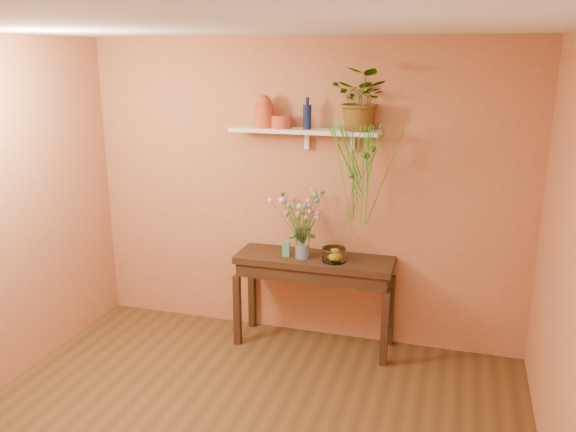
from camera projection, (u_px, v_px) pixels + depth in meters
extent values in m
plane|color=silver|center=(203.00, 25.00, 3.08)|extent=(4.00, 4.00, 0.00)
cube|color=#C5724A|center=(302.00, 192.00, 5.29)|extent=(4.00, 0.04, 2.70)
cube|color=#3B2718|center=(314.00, 260.00, 5.16)|extent=(1.38, 0.44, 0.06)
cube|color=#3B2718|center=(314.00, 270.00, 5.19)|extent=(1.32, 0.41, 0.12)
cube|color=#3B2718|center=(237.00, 310.00, 5.29)|extent=(0.06, 0.06, 0.66)
cube|color=#3B2718|center=(385.00, 329.00, 4.93)|extent=(0.06, 0.06, 0.66)
cube|color=#3B2718|center=(252.00, 294.00, 5.65)|extent=(0.06, 0.06, 0.66)
cube|color=#3B2718|center=(390.00, 311.00, 5.28)|extent=(0.06, 0.06, 0.66)
cube|color=white|center=(304.00, 131.00, 5.00)|extent=(1.30, 0.24, 0.04)
cube|color=white|center=(307.00, 140.00, 5.12)|extent=(0.04, 0.05, 0.15)
cube|color=white|center=(353.00, 142.00, 5.01)|extent=(0.04, 0.05, 0.15)
cylinder|color=#B94926|center=(264.00, 116.00, 5.06)|extent=(0.19, 0.19, 0.20)
sphere|color=#B94926|center=(264.00, 103.00, 5.03)|extent=(0.13, 0.13, 0.13)
cylinder|color=#B94926|center=(281.00, 122.00, 5.03)|extent=(0.18, 0.18, 0.11)
cylinder|color=#0F1A3F|center=(307.00, 117.00, 4.96)|extent=(0.08, 0.08, 0.20)
cylinder|color=#0F1A3F|center=(307.00, 101.00, 4.92)|extent=(0.03, 0.03, 0.06)
imported|color=#306A1A|center=(362.00, 99.00, 4.81)|extent=(0.56, 0.52, 0.51)
cylinder|color=#306A1A|center=(385.00, 177.00, 4.73)|extent=(0.30, 0.15, 0.85)
cylinder|color=green|center=(356.00, 164.00, 4.73)|extent=(0.12, 0.31, 0.65)
cylinder|color=green|center=(368.00, 146.00, 4.76)|extent=(0.07, 0.16, 0.38)
cylinder|color=#306A1A|center=(353.00, 174.00, 4.84)|extent=(0.02, 0.22, 0.84)
cylinder|color=green|center=(350.00, 155.00, 4.81)|extent=(0.18, 0.06, 0.52)
cylinder|color=green|center=(369.00, 178.00, 4.77)|extent=(0.09, 0.20, 0.87)
cylinder|color=#306A1A|center=(368.00, 167.00, 4.70)|extent=(0.05, 0.32, 0.68)
cylinder|color=green|center=(350.00, 165.00, 4.88)|extent=(0.17, 0.05, 0.71)
cylinder|color=green|center=(345.00, 161.00, 4.85)|extent=(0.25, 0.14, 0.64)
cylinder|color=#306A1A|center=(353.00, 153.00, 4.74)|extent=(0.12, 0.27, 0.48)
cylinder|color=green|center=(343.00, 179.00, 4.86)|extent=(0.16, 0.14, 0.92)
cylinder|color=green|center=(363.00, 179.00, 4.81)|extent=(0.05, 0.16, 0.90)
cylinder|color=#306A1A|center=(346.00, 160.00, 4.84)|extent=(0.30, 0.20, 0.63)
cylinder|color=green|center=(348.00, 151.00, 4.74)|extent=(0.14, 0.23, 0.45)
cylinder|color=green|center=(374.00, 152.00, 4.76)|extent=(0.10, 0.04, 0.46)
cylinder|color=#306A1A|center=(376.00, 153.00, 4.74)|extent=(0.26, 0.07, 0.47)
cylinder|color=green|center=(361.00, 170.00, 4.74)|extent=(0.16, 0.30, 0.74)
sphere|color=#306A1A|center=(367.00, 156.00, 4.77)|extent=(0.06, 0.06, 0.06)
sphere|color=#306A1A|center=(373.00, 149.00, 4.76)|extent=(0.06, 0.06, 0.06)
sphere|color=#306A1A|center=(351.00, 175.00, 4.82)|extent=(0.06, 0.06, 0.06)
sphere|color=#306A1A|center=(364.00, 154.00, 4.73)|extent=(0.06, 0.06, 0.06)
cylinder|color=white|center=(302.00, 244.00, 5.10)|extent=(0.12, 0.12, 0.26)
cylinder|color=silver|center=(302.00, 251.00, 5.12)|extent=(0.11, 0.11, 0.12)
cylinder|color=#386B28|center=(300.00, 231.00, 5.01)|extent=(0.02, 0.12, 0.26)
sphere|color=#306A1A|center=(298.00, 218.00, 4.93)|extent=(0.04, 0.04, 0.04)
cylinder|color=#386B28|center=(304.00, 225.00, 4.92)|extent=(0.08, 0.25, 0.40)
sphere|color=#4C67CC|center=(305.00, 206.00, 4.75)|extent=(0.04, 0.04, 0.04)
cylinder|color=#386B28|center=(304.00, 231.00, 5.00)|extent=(0.07, 0.13, 0.27)
sphere|color=#D348A3|center=(306.00, 218.00, 4.90)|extent=(0.04, 0.04, 0.04)
cylinder|color=#386B28|center=(310.00, 228.00, 4.95)|extent=(0.17, 0.18, 0.33)
sphere|color=#D348A3|center=(318.00, 213.00, 4.81)|extent=(0.04, 0.04, 0.04)
cylinder|color=#386B28|center=(305.00, 222.00, 4.98)|extent=(0.08, 0.12, 0.41)
sphere|color=white|center=(308.00, 201.00, 4.87)|extent=(0.03, 0.03, 0.03)
cylinder|color=#386B28|center=(309.00, 230.00, 5.01)|extent=(0.14, 0.09, 0.27)
sphere|color=white|center=(316.00, 217.00, 4.92)|extent=(0.04, 0.04, 0.04)
cylinder|color=#386B28|center=(309.00, 220.00, 4.99)|extent=(0.13, 0.07, 0.45)
sphere|color=olive|center=(315.00, 195.00, 4.89)|extent=(0.05, 0.05, 0.05)
cylinder|color=#386B28|center=(309.00, 231.00, 5.04)|extent=(0.13, 0.03, 0.24)
sphere|color=white|center=(316.00, 218.00, 4.98)|extent=(0.04, 0.04, 0.04)
cylinder|color=#386B28|center=(308.00, 218.00, 5.04)|extent=(0.10, 0.04, 0.44)
sphere|color=olive|center=(314.00, 194.00, 4.99)|extent=(0.05, 0.05, 0.05)
cylinder|color=#386B28|center=(306.00, 227.00, 5.06)|extent=(0.07, 0.02, 0.28)
sphere|color=#D348A3|center=(310.00, 212.00, 5.02)|extent=(0.05, 0.05, 0.05)
cylinder|color=#386B28|center=(312.00, 218.00, 5.06)|extent=(0.15, 0.10, 0.44)
sphere|color=#306A1A|center=(322.00, 192.00, 5.03)|extent=(0.04, 0.04, 0.04)
cylinder|color=#386B28|center=(310.00, 222.00, 5.07)|extent=(0.11, 0.09, 0.37)
sphere|color=#4C67CC|center=(317.00, 200.00, 5.05)|extent=(0.05, 0.05, 0.05)
cylinder|color=#386B28|center=(306.00, 224.00, 5.07)|extent=(0.05, 0.06, 0.33)
sphere|color=#D348A3|center=(309.00, 205.00, 5.05)|extent=(0.04, 0.04, 0.04)
cylinder|color=#386B28|center=(307.00, 217.00, 5.09)|extent=(0.06, 0.13, 0.45)
sphere|color=#D348A3|center=(312.00, 190.00, 5.08)|extent=(0.05, 0.05, 0.05)
cylinder|color=#386B28|center=(308.00, 218.00, 5.14)|extent=(0.05, 0.22, 0.39)
sphere|color=white|center=(314.00, 194.00, 5.17)|extent=(0.03, 0.03, 0.03)
cylinder|color=#386B28|center=(306.00, 227.00, 5.13)|extent=(0.03, 0.15, 0.25)
sphere|color=white|center=(310.00, 212.00, 5.16)|extent=(0.03, 0.03, 0.03)
cylinder|color=#386B28|center=(302.00, 228.00, 5.13)|extent=(0.04, 0.13, 0.24)
sphere|color=olive|center=(302.00, 213.00, 5.16)|extent=(0.05, 0.05, 0.05)
cylinder|color=#386B28|center=(301.00, 225.00, 5.11)|extent=(0.06, 0.11, 0.30)
sphere|color=white|center=(299.00, 207.00, 5.13)|extent=(0.05, 0.05, 0.05)
cylinder|color=#386B28|center=(298.00, 222.00, 5.16)|extent=(0.13, 0.20, 0.33)
sphere|color=olive|center=(294.00, 201.00, 5.23)|extent=(0.04, 0.04, 0.04)
cylinder|color=#386B28|center=(298.00, 221.00, 5.10)|extent=(0.11, 0.08, 0.37)
sphere|color=#D348A3|center=(293.00, 199.00, 5.09)|extent=(0.03, 0.03, 0.03)
cylinder|color=#386B28|center=(292.00, 218.00, 5.15)|extent=(0.23, 0.17, 0.39)
sphere|color=#306A1A|center=(282.00, 194.00, 5.20)|extent=(0.04, 0.04, 0.04)
cylinder|color=#386B28|center=(294.00, 222.00, 5.10)|extent=(0.18, 0.06, 0.35)
sphere|color=#4C67CC|center=(285.00, 201.00, 5.10)|extent=(0.04, 0.04, 0.04)
cylinder|color=#386B28|center=(296.00, 224.00, 5.07)|extent=(0.12, 0.01, 0.33)
sphere|color=#D348A3|center=(290.00, 205.00, 5.04)|extent=(0.05, 0.05, 0.05)
cylinder|color=#386B28|center=(294.00, 229.00, 5.07)|extent=(0.15, 0.04, 0.26)
sphere|color=#D348A3|center=(286.00, 214.00, 5.04)|extent=(0.04, 0.04, 0.04)
cylinder|color=#386B28|center=(286.00, 222.00, 5.03)|extent=(0.26, 0.12, 0.39)
sphere|color=white|center=(270.00, 200.00, 4.97)|extent=(0.03, 0.03, 0.03)
cylinder|color=#386B28|center=(297.00, 224.00, 5.05)|extent=(0.09, 0.04, 0.34)
sphere|color=white|center=(292.00, 205.00, 5.00)|extent=(0.04, 0.04, 0.04)
cylinder|color=#386B28|center=(295.00, 228.00, 5.03)|extent=(0.11, 0.10, 0.29)
sphere|color=olive|center=(288.00, 212.00, 4.97)|extent=(0.04, 0.04, 0.04)
cylinder|color=#386B28|center=(292.00, 222.00, 5.01)|extent=(0.15, 0.13, 0.41)
sphere|color=white|center=(282.00, 200.00, 4.92)|extent=(0.04, 0.04, 0.04)
cylinder|color=#386B28|center=(296.00, 224.00, 4.96)|extent=(0.06, 0.21, 0.40)
sphere|color=olive|center=(290.00, 204.00, 4.82)|extent=(0.03, 0.03, 0.03)
cylinder|color=#386B28|center=(300.00, 229.00, 5.02)|extent=(0.02, 0.10, 0.29)
sphere|color=#D348A3|center=(298.00, 214.00, 4.94)|extent=(0.04, 0.04, 0.04)
sphere|color=#306A1A|center=(294.00, 236.00, 5.02)|extent=(0.04, 0.04, 0.04)
sphere|color=#306A1A|center=(310.00, 236.00, 5.07)|extent=(0.04, 0.04, 0.04)
sphere|color=#306A1A|center=(306.00, 221.00, 5.14)|extent=(0.04, 0.04, 0.04)
sphere|color=#306A1A|center=(313.00, 236.00, 5.07)|extent=(0.04, 0.04, 0.04)
sphere|color=#306A1A|center=(309.00, 230.00, 5.14)|extent=(0.04, 0.04, 0.04)
sphere|color=#306A1A|center=(291.00, 236.00, 5.09)|extent=(0.04, 0.04, 0.04)
cylinder|color=white|center=(334.00, 255.00, 5.03)|extent=(0.20, 0.20, 0.12)
cylinder|color=white|center=(334.00, 261.00, 5.05)|extent=(0.20, 0.20, 0.01)
sphere|color=yellow|center=(335.00, 256.00, 5.05)|extent=(0.08, 0.08, 0.08)
cube|color=teal|center=(286.00, 249.00, 5.16)|extent=(0.07, 0.05, 0.13)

